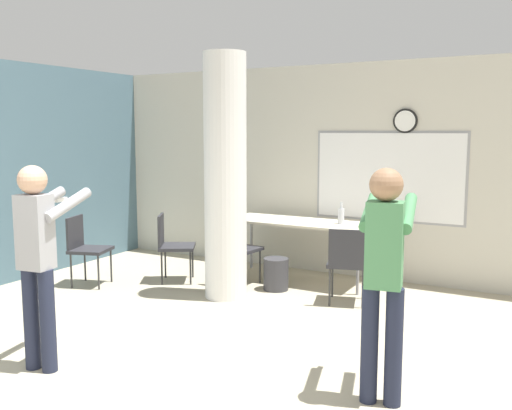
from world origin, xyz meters
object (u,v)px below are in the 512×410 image
(chair_table_right, at_px, (347,260))
(person_playing_side, at_px, (384,267))
(chair_near_pillar, at_px, (172,242))
(chair_by_left_wall, at_px, (85,245))
(chair_table_left, at_px, (237,245))
(person_playing_front, at_px, (38,251))
(bottle_on_table, at_px, (341,216))
(folding_table, at_px, (300,225))

(chair_table_right, distance_m, person_playing_side, 2.36)
(chair_near_pillar, relative_size, person_playing_side, 0.52)
(chair_table_right, distance_m, chair_by_left_wall, 3.26)
(chair_by_left_wall, bearing_deg, person_playing_side, -17.01)
(chair_table_left, xyz_separation_m, chair_by_left_wall, (-1.68, -0.89, 0.00))
(chair_by_left_wall, xyz_separation_m, person_playing_side, (4.16, -1.27, 0.48))
(chair_table_right, distance_m, person_playing_front, 3.29)
(bottle_on_table, xyz_separation_m, chair_by_left_wall, (-2.80, -1.55, -0.37))
(chair_by_left_wall, bearing_deg, person_playing_front, -52.18)
(folding_table, relative_size, person_playing_front, 1.13)
(chair_near_pillar, bearing_deg, chair_table_left, 15.35)
(chair_table_right, xyz_separation_m, chair_by_left_wall, (-3.15, -0.81, 0.00))
(chair_near_pillar, distance_m, chair_table_right, 2.32)
(chair_near_pillar, bearing_deg, bottle_on_table, 24.30)
(chair_near_pillar, relative_size, chair_by_left_wall, 1.00)
(chair_table_left, relative_size, person_playing_front, 0.52)
(chair_by_left_wall, xyz_separation_m, person_playing_front, (1.58, -2.04, 0.47))
(bottle_on_table, xyz_separation_m, chair_near_pillar, (-1.96, -0.89, -0.37))
(person_playing_side, xyz_separation_m, person_playing_front, (-2.58, -0.77, -0.01))
(person_playing_side, bearing_deg, chair_table_left, 138.97)
(chair_table_left, bearing_deg, chair_table_right, -3.28)
(chair_table_left, bearing_deg, folding_table, 46.49)
(bottle_on_table, bearing_deg, chair_table_left, -149.75)
(chair_by_left_wall, relative_size, person_playing_side, 0.52)
(chair_near_pillar, xyz_separation_m, chair_table_left, (0.84, 0.23, 0.00))
(chair_near_pillar, bearing_deg, chair_table_right, 3.57)
(bottle_on_table, height_order, person_playing_front, person_playing_front)
(folding_table, height_order, person_playing_front, person_playing_front)
(folding_table, relative_size, person_playing_side, 1.12)
(chair_near_pillar, bearing_deg, person_playing_side, -30.22)
(folding_table, height_order, chair_by_left_wall, chair_by_left_wall)
(bottle_on_table, bearing_deg, folding_table, -175.79)
(folding_table, relative_size, chair_near_pillar, 2.16)
(bottle_on_table, distance_m, chair_near_pillar, 2.18)
(folding_table, relative_size, chair_table_left, 2.16)
(folding_table, bearing_deg, chair_table_right, -38.06)
(chair_near_pillar, relative_size, chair_table_right, 1.00)
(chair_near_pillar, bearing_deg, folding_table, 30.76)
(chair_table_right, bearing_deg, person_playing_side, -64.13)
(folding_table, relative_size, chair_table_right, 2.16)
(chair_table_left, relative_size, chair_by_left_wall, 1.00)
(bottle_on_table, relative_size, person_playing_front, 0.16)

